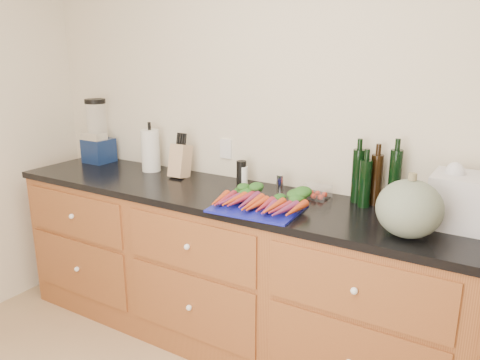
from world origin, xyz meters
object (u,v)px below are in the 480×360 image
Objects in this scene: blender_appliance at (97,135)px; paper_towel at (151,151)px; cutting_board at (257,208)px; carrots at (261,201)px; squash at (409,209)px; knife_block at (180,161)px; tomato_box at (316,192)px.

blender_appliance is 1.63× the size of paper_towel.
cutting_board is 0.05m from carrots.
knife_block is (-1.45, 0.27, -0.02)m from squash.
carrots is at bearing -16.08° from paper_towel.
carrots is 1.02× the size of blender_appliance.
squash is 0.63m from tomato_box.
squash is at bearing -9.73° from paper_towel.
cutting_board is at bearing -12.13° from blender_appliance.
squash is 0.62× the size of blender_appliance.
paper_towel is (0.49, 0.00, -0.06)m from blender_appliance.
carrots is 0.73m from squash.
paper_towel is (-0.99, 0.28, 0.10)m from carrots.
carrots is 0.77m from knife_block.
blender_appliance reaches higher than tomato_box.
carrots is 1.51m from blender_appliance.
knife_block is at bearing -1.34° from blender_appliance.
paper_towel is at bearing 0.29° from blender_appliance.
squash is (0.73, 0.03, 0.12)m from cutting_board.
carrots is 0.35m from tomato_box.
knife_block reaches higher than cutting_board.
blender_appliance is at bearing -179.71° from paper_towel.
blender_appliance reaches higher than cutting_board.
blender_appliance reaches higher than knife_block.
carrots is at bearing -121.52° from tomato_box.
tomato_box is (1.17, 0.01, -0.10)m from paper_towel.
paper_towel is at bearing -179.51° from tomato_box.
cutting_board is at bearing -177.92° from squash.
cutting_board is 0.97× the size of blender_appliance.
carrots is at bearing -10.81° from blender_appliance.
knife_block is 1.41× the size of tomato_box.
cutting_board is 1.52m from blender_appliance.
carrots is at bearing -20.05° from knife_block.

